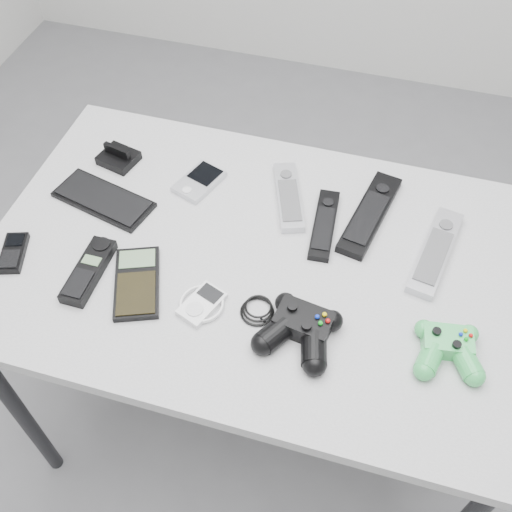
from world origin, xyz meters
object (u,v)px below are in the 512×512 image
(remote_silver_a, at_px, (289,196))
(cordless_handset, at_px, (89,271))
(pda_keyboard, at_px, (103,199))
(controller_green, at_px, (448,347))
(mobile_phone, at_px, (13,253))
(calculator, at_px, (137,283))
(remote_black_b, at_px, (370,214))
(remote_black_a, at_px, (324,224))
(remote_silver_b, at_px, (436,251))
(controller_black, at_px, (300,328))
(mp3_player, at_px, (202,304))
(pda, at_px, (199,181))
(desk, at_px, (258,276))

(remote_silver_a, xyz_separation_m, cordless_handset, (-0.34, -0.32, 0.00))
(pda_keyboard, height_order, controller_green, controller_green)
(mobile_phone, xyz_separation_m, calculator, (0.28, -0.00, -0.00))
(remote_silver_a, xyz_separation_m, remote_black_b, (0.18, -0.00, 0.00))
(pda_keyboard, bearing_deg, controller_green, 0.60)
(remote_black_a, height_order, remote_silver_b, remote_silver_b)
(controller_black, bearing_deg, remote_silver_a, 116.47)
(controller_green, bearing_deg, remote_silver_b, 91.91)
(remote_black_b, bearing_deg, remote_silver_a, -169.73)
(pda_keyboard, xyz_separation_m, mp3_player, (0.31, -0.21, 0.00))
(pda_keyboard, xyz_separation_m, pda, (0.19, 0.11, 0.00))
(controller_green, bearing_deg, mp3_player, 174.68)
(remote_black_a, distance_m, remote_black_b, 0.11)
(remote_black_b, height_order, cordless_handset, cordless_handset)
(mobile_phone, bearing_deg, controller_green, -17.29)
(remote_silver_a, distance_m, cordless_handset, 0.46)
(pda, bearing_deg, controller_green, -7.18)
(remote_black_b, relative_size, mp3_player, 2.71)
(pda, height_order, remote_silver_a, remote_silver_a)
(remote_black_a, height_order, mobile_phone, remote_black_a)
(pda_keyboard, relative_size, controller_green, 1.68)
(remote_black_a, relative_size, controller_green, 1.45)
(remote_silver_a, bearing_deg, mobile_phone, -168.30)
(pda, xyz_separation_m, remote_black_a, (0.30, -0.05, 0.00))
(desk, relative_size, remote_black_a, 5.83)
(mp3_player, bearing_deg, remote_silver_b, 52.05)
(pda, relative_size, remote_black_a, 0.59)
(desk, bearing_deg, cordless_handset, -156.42)
(pda, relative_size, calculator, 0.67)
(pda_keyboard, bearing_deg, cordless_handset, -59.04)
(remote_black_b, height_order, calculator, remote_black_b)
(pda_keyboard, relative_size, remote_black_b, 0.89)
(pda_keyboard, distance_m, calculator, 0.26)
(remote_black_a, xyz_separation_m, remote_silver_b, (0.24, -0.01, 0.00))
(desk, xyz_separation_m, remote_silver_a, (0.02, 0.18, 0.08))
(remote_black_b, distance_m, controller_black, 0.34)
(pda_keyboard, xyz_separation_m, remote_silver_a, (0.40, 0.12, 0.00))
(controller_green, bearing_deg, pda, 144.95)
(mobile_phone, bearing_deg, pda_keyboard, 41.62)
(remote_black_a, bearing_deg, remote_silver_a, 143.54)
(remote_black_b, height_order, mp3_player, remote_black_b)
(pda_keyboard, height_order, remote_silver_b, remote_silver_b)
(remote_silver_b, bearing_deg, cordless_handset, -149.36)
(mp3_player, distance_m, controller_black, 0.20)
(remote_silver_b, xyz_separation_m, mp3_player, (-0.42, -0.26, -0.00))
(pda_keyboard, distance_m, remote_silver_a, 0.42)
(mobile_phone, relative_size, cordless_handset, 0.62)
(remote_silver_a, xyz_separation_m, mobile_phone, (-0.51, -0.32, -0.00))
(pda, xyz_separation_m, mp3_player, (0.12, -0.32, -0.00))
(cordless_handset, bearing_deg, remote_silver_a, 43.37)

